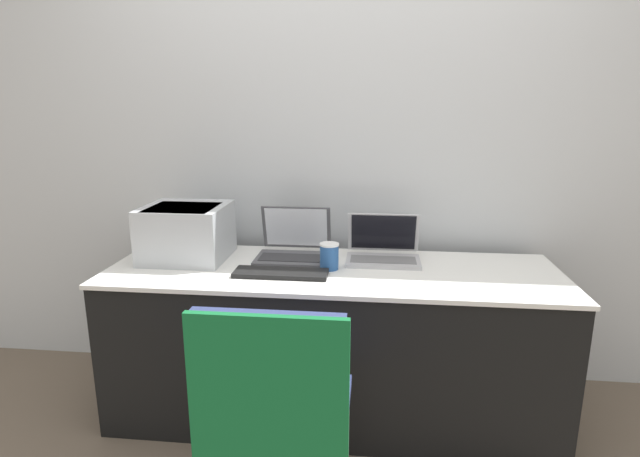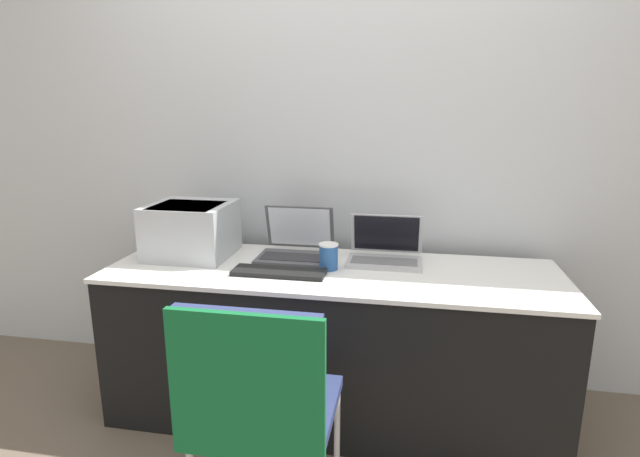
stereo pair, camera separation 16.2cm
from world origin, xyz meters
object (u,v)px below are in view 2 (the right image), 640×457
object	(u,v)px
printer	(191,228)
laptop_left	(296,246)
external_keyboard	(279,272)
coffee_cup	(329,256)
laptop_right	(385,251)
chair	(258,398)

from	to	relation	value
printer	laptop_left	xyz separation A→B (m)	(0.51, 0.07, -0.09)
external_keyboard	coffee_cup	world-z (taller)	coffee_cup
printer	laptop_right	world-z (taller)	printer
printer	chair	distance (m)	1.10
printer	laptop_left	distance (m)	0.52
laptop_left	laptop_right	world-z (taller)	laptop_left
printer	external_keyboard	xyz separation A→B (m)	(0.50, -0.20, -0.13)
printer	coffee_cup	distance (m)	0.71
coffee_cup	external_keyboard	bearing A→B (deg)	-151.40
laptop_left	external_keyboard	xyz separation A→B (m)	(-0.01, -0.27, -0.04)
laptop_right	coffee_cup	world-z (taller)	laptop_right
laptop_right	laptop_left	bearing A→B (deg)	-178.97
laptop_right	external_keyboard	bearing A→B (deg)	-148.32
coffee_cup	chair	bearing A→B (deg)	-97.53
printer	external_keyboard	size ratio (longest dim) A/B	0.94
laptop_left	chair	distance (m)	0.96
laptop_right	chair	xyz separation A→B (m)	(-0.35, -0.93, -0.24)
chair	coffee_cup	bearing A→B (deg)	82.47
external_keyboard	chair	size ratio (longest dim) A/B	0.47
printer	laptop_left	bearing A→B (deg)	7.74
chair	laptop_left	bearing A→B (deg)	95.44
coffee_cup	chair	distance (m)	0.81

